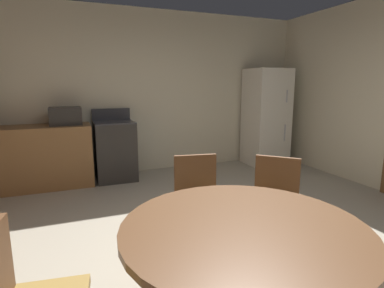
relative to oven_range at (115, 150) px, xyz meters
The scene contains 9 objects.
ground_plane 2.76m from the oven_range, 77.79° to the right, with size 14.00×14.00×0.00m, color #A89E89.
wall_back 1.13m from the oven_range, 34.57° to the left, with size 5.99×0.12×2.70m, color beige.
kitchen_counter 1.24m from the oven_range, behind, with size 1.77×0.60×0.90m, color olive.
oven_range is the anchor object (origin of this frame).
refrigerator 2.79m from the oven_range, ahead, with size 0.68×0.68×1.76m.
microwave 0.88m from the oven_range, behind, with size 0.44×0.32×0.26m, color #2D2B28.
dining_table 3.55m from the oven_range, 86.94° to the right, with size 1.30×1.30×0.76m.
chair_northeast 2.95m from the oven_range, 71.30° to the right, with size 0.57×0.57×0.87m.
chair_north 2.52m from the oven_range, 81.56° to the right, with size 0.46×0.46×0.87m.
Camera 1 is at (-1.19, -2.18, 1.48)m, focal length 28.81 mm.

